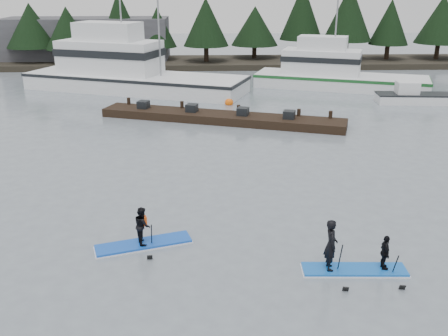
{
  "coord_description": "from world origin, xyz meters",
  "views": [
    {
      "loc": [
        -0.72,
        -14.03,
        8.52
      ],
      "look_at": [
        0.0,
        6.0,
        1.1
      ],
      "focal_mm": 40.0,
      "sensor_mm": 36.0,
      "label": 1
    }
  ],
  "objects_px": {
    "fishing_boat_large": "(129,81)",
    "floating_dock": "(221,118)",
    "paddleboard_solo": "(143,233)",
    "paddleboard_duo": "(351,255)",
    "fishing_boat_medium": "(335,81)"
  },
  "relations": [
    {
      "from": "fishing_boat_medium",
      "to": "paddleboard_duo",
      "type": "xyz_separation_m",
      "value": [
        -6.81,
        -29.44,
        -0.0
      ]
    },
    {
      "from": "fishing_boat_medium",
      "to": "paddleboard_solo",
      "type": "height_order",
      "value": "fishing_boat_medium"
    },
    {
      "from": "fishing_boat_medium",
      "to": "floating_dock",
      "type": "xyz_separation_m",
      "value": [
        -10.33,
        -11.07,
        -0.34
      ]
    },
    {
      "from": "fishing_boat_large",
      "to": "fishing_boat_medium",
      "type": "xyz_separation_m",
      "value": [
        17.8,
        0.38,
        -0.19
      ]
    },
    {
      "from": "paddleboard_duo",
      "to": "floating_dock",
      "type": "bearing_deg",
      "value": 103.26
    },
    {
      "from": "paddleboard_duo",
      "to": "paddleboard_solo",
      "type": "bearing_deg",
      "value": 166.56
    },
    {
      "from": "fishing_boat_large",
      "to": "floating_dock",
      "type": "bearing_deg",
      "value": -34.22
    },
    {
      "from": "fishing_boat_medium",
      "to": "floating_dock",
      "type": "bearing_deg",
      "value": -113.34
    },
    {
      "from": "fishing_boat_large",
      "to": "paddleboard_solo",
      "type": "relative_size",
      "value": 5.75
    },
    {
      "from": "fishing_boat_large",
      "to": "paddleboard_solo",
      "type": "height_order",
      "value": "fishing_boat_large"
    },
    {
      "from": "floating_dock",
      "to": "paddleboard_duo",
      "type": "distance_m",
      "value": 18.7
    },
    {
      "from": "fishing_boat_medium",
      "to": "paddleboard_duo",
      "type": "distance_m",
      "value": 30.22
    },
    {
      "from": "floating_dock",
      "to": "paddleboard_solo",
      "type": "relative_size",
      "value": 4.82
    },
    {
      "from": "fishing_boat_large",
      "to": "paddleboard_solo",
      "type": "xyz_separation_m",
      "value": [
        4.32,
        -27.17,
        -0.31
      ]
    },
    {
      "from": "fishing_boat_large",
      "to": "fishing_boat_medium",
      "type": "bearing_deg",
      "value": 22.03
    }
  ]
}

